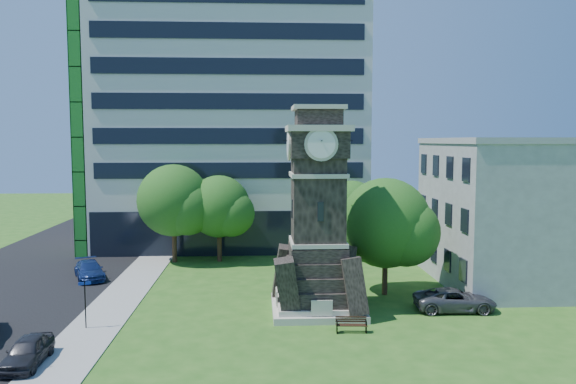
{
  "coord_description": "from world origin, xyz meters",
  "views": [
    {
      "loc": [
        -0.48,
        -30.81,
        10.2
      ],
      "look_at": [
        1.46,
        6.35,
        6.79
      ],
      "focal_mm": 35.0,
      "sensor_mm": 36.0,
      "label": 1
    }
  ],
  "objects": [
    {
      "name": "office_tall",
      "position": [
        -3.2,
        25.84,
        14.22
      ],
      "size": [
        26.2,
        15.11,
        28.6
      ],
      "color": "silver",
      "rests_on": "ground"
    },
    {
      "name": "tree_nw",
      "position": [
        -7.52,
        16.19,
        5.03
      ],
      "size": [
        6.63,
        6.03,
        8.25
      ],
      "rotation": [
        0.0,
        0.0,
        0.15
      ],
      "color": "#332114",
      "rests_on": "ground"
    },
    {
      "name": "car_east_lot",
      "position": [
        11.26,
        1.57,
        0.67
      ],
      "size": [
        4.91,
        2.4,
        1.34
      ],
      "primitive_type": "imported",
      "rotation": [
        0.0,
        0.0,
        1.54
      ],
      "color": "#48484D",
      "rests_on": "ground"
    },
    {
      "name": "car_street_south",
      "position": [
        -11.04,
        -5.49,
        0.64
      ],
      "size": [
        1.63,
        3.82,
        1.29
      ],
      "primitive_type": "imported",
      "rotation": [
        0.0,
        0.0,
        0.03
      ],
      "color": "#222328",
      "rests_on": "ground"
    },
    {
      "name": "street_sign",
      "position": [
        -9.91,
        -0.6,
        1.68
      ],
      "size": [
        0.64,
        0.06,
        2.68
      ],
      "rotation": [
        0.0,
        0.0,
        0.38
      ],
      "color": "black",
      "rests_on": "ground"
    },
    {
      "name": "ground",
      "position": [
        0.0,
        0.0,
        0.0
      ],
      "size": [
        160.0,
        160.0,
        0.0
      ],
      "primitive_type": "plane",
      "color": "#255618",
      "rests_on": "ground"
    },
    {
      "name": "tree_east",
      "position": [
        7.94,
        5.37,
        4.62
      ],
      "size": [
        6.53,
        5.94,
        7.78
      ],
      "rotation": [
        0.0,
        0.0,
        0.37
      ],
      "color": "#332114",
      "rests_on": "ground"
    },
    {
      "name": "clock_tower",
      "position": [
        3.0,
        2.0,
        5.28
      ],
      "size": [
        5.4,
        5.4,
        12.22
      ],
      "color": "beige",
      "rests_on": "ground"
    },
    {
      "name": "tree_nc",
      "position": [
        -3.76,
        16.27,
        4.5
      ],
      "size": [
        5.76,
        5.23,
        7.31
      ],
      "rotation": [
        0.0,
        0.0,
        -0.28
      ],
      "color": "#332114",
      "rests_on": "ground"
    },
    {
      "name": "park_bench",
      "position": [
        4.42,
        -1.9,
        0.45
      ],
      "size": [
        1.66,
        0.44,
        0.86
      ],
      "rotation": [
        0.0,
        0.0,
        -0.08
      ],
      "color": "black",
      "rests_on": "ground"
    },
    {
      "name": "sidewalk",
      "position": [
        -9.5,
        5.0,
        0.03
      ],
      "size": [
        3.0,
        70.0,
        0.06
      ],
      "primitive_type": "cube",
      "color": "gray",
      "rests_on": "ground"
    },
    {
      "name": "car_street_north",
      "position": [
        -13.04,
        10.65,
        0.65
      ],
      "size": [
        3.45,
        4.85,
        1.3
      ],
      "primitive_type": "imported",
      "rotation": [
        0.0,
        0.0,
        0.4
      ],
      "color": "navy",
      "rests_on": "ground"
    },
    {
      "name": "office_low",
      "position": [
        19.97,
        8.0,
        5.21
      ],
      "size": [
        15.2,
        12.2,
        10.4
      ],
      "color": "#A2A5A7",
      "rests_on": "ground"
    },
    {
      "name": "tree_ne",
      "position": [
        7.59,
        16.87,
        4.15
      ],
      "size": [
        5.42,
        4.92,
        6.79
      ],
      "rotation": [
        0.0,
        0.0,
        -0.43
      ],
      "color": "#332114",
      "rests_on": "ground"
    }
  ]
}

